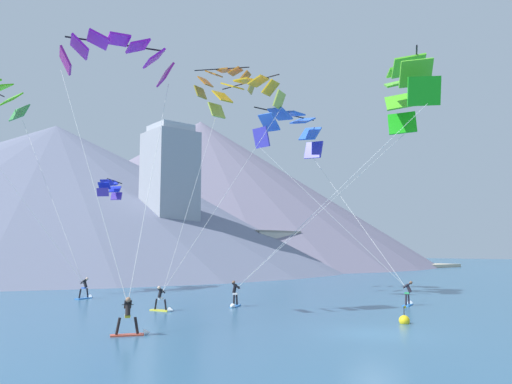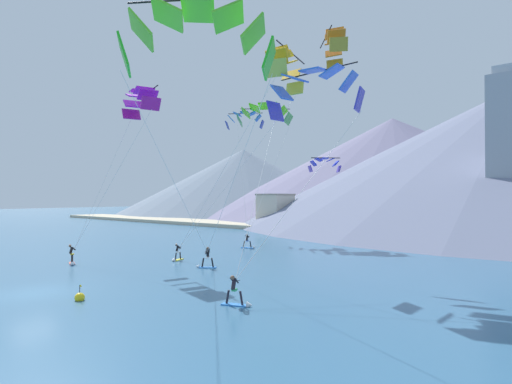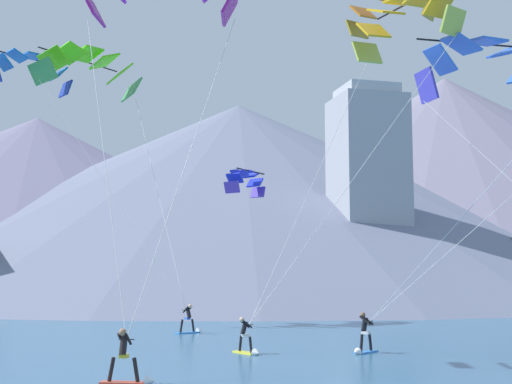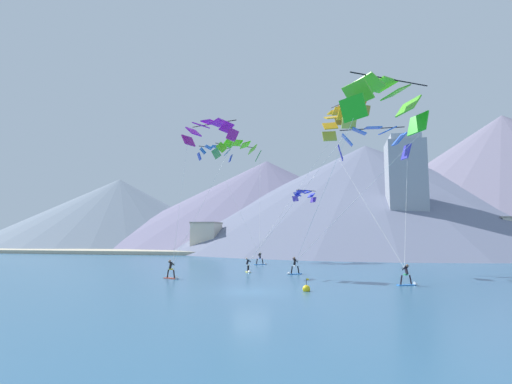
{
  "view_description": "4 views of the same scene",
  "coord_description": "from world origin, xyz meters",
  "px_view_note": "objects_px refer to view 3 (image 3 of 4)",
  "views": [
    {
      "loc": [
        -18.9,
        -14.66,
        3.78
      ],
      "look_at": [
        3.95,
        13.27,
        8.01
      ],
      "focal_mm": 35.0,
      "sensor_mm": 36.0,
      "label": 1
    },
    {
      "loc": [
        26.09,
        -10.14,
        5.87
      ],
      "look_at": [
        3.8,
        16.69,
        6.33
      ],
      "focal_mm": 28.0,
      "sensor_mm": 36.0,
      "label": 2
    },
    {
      "loc": [
        -10.47,
        -16.34,
        3.41
      ],
      "look_at": [
        -2.39,
        15.73,
        7.19
      ],
      "focal_mm": 50.0,
      "sensor_mm": 36.0,
      "label": 3
    },
    {
      "loc": [
        6.11,
        -28.13,
        4.04
      ],
      "look_at": [
        -2.06,
        11.83,
        8.36
      ],
      "focal_mm": 28.0,
      "sensor_mm": 36.0,
      "label": 4
    }
  ],
  "objects_px": {
    "kitesurfer_mid_center": "(130,366)",
    "parafoil_kite_far_right": "(485,65)",
    "parafoil_kite_near_lead": "(88,67)",
    "parafoil_kite_distant_low_drift": "(32,67)",
    "parafoil_kite_distant_high_outer": "(245,180)",
    "kitesurfer_far_left": "(248,344)",
    "parafoil_kite_far_left": "(404,18)",
    "kitesurfer_near_trail": "(363,340)",
    "kitesurfer_near_lead": "(191,324)",
    "parafoil_kite_distant_mid_solo": "(390,3)"
  },
  "relations": [
    {
      "from": "kitesurfer_far_left",
      "to": "parafoil_kite_near_lead",
      "type": "xyz_separation_m",
      "value": [
        -6.75,
        21.48,
        17.78
      ]
    },
    {
      "from": "kitesurfer_near_trail",
      "to": "parafoil_kite_near_lead",
      "type": "xyz_separation_m",
      "value": [
        -11.62,
        22.4,
        17.66
      ]
    },
    {
      "from": "kitesurfer_mid_center",
      "to": "parafoil_kite_near_lead",
      "type": "xyz_separation_m",
      "value": [
        -1.25,
        28.62,
        17.67
      ]
    },
    {
      "from": "kitesurfer_mid_center",
      "to": "parafoil_kite_near_lead",
      "type": "relative_size",
      "value": 0.1
    },
    {
      "from": "parafoil_kite_near_lead",
      "to": "parafoil_kite_far_right",
      "type": "xyz_separation_m",
      "value": [
        20.09,
        -19.1,
        -3.91
      ]
    },
    {
      "from": "parafoil_kite_near_lead",
      "to": "parafoil_kite_far_right",
      "type": "relative_size",
      "value": 1.26
    },
    {
      "from": "parafoil_kite_distant_low_drift",
      "to": "parafoil_kite_distant_mid_solo",
      "type": "xyz_separation_m",
      "value": [
        21.98,
        -12.26,
        2.2
      ]
    },
    {
      "from": "parafoil_kite_far_left",
      "to": "parafoil_kite_distant_high_outer",
      "type": "xyz_separation_m",
      "value": [
        -5.08,
        15.6,
        -6.92
      ]
    },
    {
      "from": "parafoil_kite_near_lead",
      "to": "kitesurfer_near_lead",
      "type": "bearing_deg",
      "value": -59.77
    },
    {
      "from": "parafoil_kite_distant_mid_solo",
      "to": "parafoil_kite_near_lead",
      "type": "bearing_deg",
      "value": 146.23
    },
    {
      "from": "kitesurfer_near_trail",
      "to": "parafoil_kite_far_left",
      "type": "bearing_deg",
      "value": 45.67
    },
    {
      "from": "parafoil_kite_far_right",
      "to": "parafoil_kite_distant_high_outer",
      "type": "distance_m",
      "value": 19.69
    },
    {
      "from": "parafoil_kite_near_lead",
      "to": "parafoil_kite_distant_low_drift",
      "type": "xyz_separation_m",
      "value": [
        -3.9,
        0.17,
        -0.27
      ]
    },
    {
      "from": "parafoil_kite_far_right",
      "to": "parafoil_kite_distant_low_drift",
      "type": "height_order",
      "value": "parafoil_kite_distant_low_drift"
    },
    {
      "from": "kitesurfer_mid_center",
      "to": "parafoil_kite_distant_high_outer",
      "type": "bearing_deg",
      "value": 69.49
    },
    {
      "from": "kitesurfer_near_trail",
      "to": "kitesurfer_mid_center",
      "type": "bearing_deg",
      "value": -149.04
    },
    {
      "from": "parafoil_kite_far_left",
      "to": "kitesurfer_near_trail",
      "type": "bearing_deg",
      "value": -134.33
    },
    {
      "from": "parafoil_kite_near_lead",
      "to": "kitesurfer_mid_center",
      "type": "bearing_deg",
      "value": -87.49
    },
    {
      "from": "parafoil_kite_near_lead",
      "to": "parafoil_kite_distant_high_outer",
      "type": "height_order",
      "value": "parafoil_kite_near_lead"
    },
    {
      "from": "kitesurfer_near_lead",
      "to": "kitesurfer_mid_center",
      "type": "height_order",
      "value": "kitesurfer_mid_center"
    },
    {
      "from": "kitesurfer_near_lead",
      "to": "kitesurfer_near_trail",
      "type": "xyz_separation_m",
      "value": [
        5.59,
        -12.06,
        0.03
      ]
    },
    {
      "from": "parafoil_kite_far_right",
      "to": "parafoil_kite_distant_high_outer",
      "type": "relative_size",
      "value": 3.94
    },
    {
      "from": "kitesurfer_far_left",
      "to": "parafoil_kite_distant_low_drift",
      "type": "relative_size",
      "value": 0.31
    },
    {
      "from": "parafoil_kite_distant_low_drift",
      "to": "parafoil_kite_distant_mid_solo",
      "type": "relative_size",
      "value": 0.99
    },
    {
      "from": "parafoil_kite_near_lead",
      "to": "parafoil_kite_far_right",
      "type": "distance_m",
      "value": 27.99
    },
    {
      "from": "parafoil_kite_near_lead",
      "to": "parafoil_kite_distant_mid_solo",
      "type": "bearing_deg",
      "value": -33.77
    },
    {
      "from": "kitesurfer_mid_center",
      "to": "parafoil_kite_far_right",
      "type": "height_order",
      "value": "parafoil_kite_far_right"
    },
    {
      "from": "parafoil_kite_distant_high_outer",
      "to": "parafoil_kite_distant_low_drift",
      "type": "height_order",
      "value": "parafoil_kite_distant_low_drift"
    },
    {
      "from": "kitesurfer_mid_center",
      "to": "parafoil_kite_distant_high_outer",
      "type": "xyz_separation_m",
      "value": [
        9.95,
        26.59,
        9.56
      ]
    },
    {
      "from": "kitesurfer_near_lead",
      "to": "kitesurfer_mid_center",
      "type": "distance_m",
      "value": 18.89
    },
    {
      "from": "parafoil_kite_distant_high_outer",
      "to": "parafoil_kite_distant_low_drift",
      "type": "distance_m",
      "value": 17.16
    },
    {
      "from": "kitesurfer_near_lead",
      "to": "parafoil_kite_distant_low_drift",
      "type": "bearing_deg",
      "value": 133.37
    },
    {
      "from": "parafoil_kite_near_lead",
      "to": "kitesurfer_near_trail",
      "type": "bearing_deg",
      "value": -62.59
    },
    {
      "from": "kitesurfer_far_left",
      "to": "parafoil_kite_distant_mid_solo",
      "type": "xyz_separation_m",
      "value": [
        11.33,
        9.39,
        19.72
      ]
    },
    {
      "from": "parafoil_kite_distant_high_outer",
      "to": "parafoil_kite_far_left",
      "type": "bearing_deg",
      "value": -71.96
    },
    {
      "from": "parafoil_kite_far_right",
      "to": "parafoil_kite_distant_low_drift",
      "type": "distance_m",
      "value": 30.98
    },
    {
      "from": "kitesurfer_near_trail",
      "to": "kitesurfer_far_left",
      "type": "xyz_separation_m",
      "value": [
        -4.87,
        0.93,
        -0.12
      ]
    },
    {
      "from": "kitesurfer_mid_center",
      "to": "parafoil_kite_distant_high_outer",
      "type": "height_order",
      "value": "parafoil_kite_distant_high_outer"
    },
    {
      "from": "kitesurfer_mid_center",
      "to": "parafoil_kite_distant_high_outer",
      "type": "distance_m",
      "value": 29.96
    },
    {
      "from": "parafoil_kite_far_left",
      "to": "parafoil_kite_far_right",
      "type": "relative_size",
      "value": 1.18
    },
    {
      "from": "parafoil_kite_far_left",
      "to": "parafoil_kite_far_right",
      "type": "height_order",
      "value": "parafoil_kite_far_left"
    },
    {
      "from": "kitesurfer_mid_center",
      "to": "parafoil_kite_distant_low_drift",
      "type": "height_order",
      "value": "parafoil_kite_distant_low_drift"
    },
    {
      "from": "parafoil_kite_distant_low_drift",
      "to": "parafoil_kite_distant_high_outer",
      "type": "bearing_deg",
      "value": -8.28
    },
    {
      "from": "kitesurfer_near_lead",
      "to": "parafoil_kite_far_right",
      "type": "distance_m",
      "value": 21.54
    },
    {
      "from": "kitesurfer_far_left",
      "to": "parafoil_kite_far_left",
      "type": "height_order",
      "value": "parafoil_kite_far_left"
    },
    {
      "from": "kitesurfer_mid_center",
      "to": "parafoil_kite_far_left",
      "type": "distance_m",
      "value": 24.86
    },
    {
      "from": "kitesurfer_near_lead",
      "to": "kitesurfer_near_trail",
      "type": "relative_size",
      "value": 0.96
    },
    {
      "from": "kitesurfer_far_left",
      "to": "kitesurfer_near_trail",
      "type": "bearing_deg",
      "value": -10.76
    },
    {
      "from": "parafoil_kite_far_right",
      "to": "parafoil_kite_far_left",
      "type": "bearing_deg",
      "value": 158.98
    },
    {
      "from": "parafoil_kite_distant_low_drift",
      "to": "kitesurfer_near_trail",
      "type": "bearing_deg",
      "value": -55.48
    }
  ]
}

